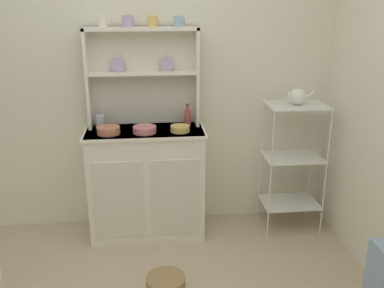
% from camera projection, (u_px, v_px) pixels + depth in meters
% --- Properties ---
extents(wall_back, '(3.84, 0.05, 2.50)m').
position_uv_depth(wall_back, '(140.00, 81.00, 3.56)').
color(wall_back, silver).
rests_on(wall_back, ground).
extents(hutch_cabinet, '(0.95, 0.45, 0.91)m').
position_uv_depth(hutch_cabinet, '(147.00, 181.00, 3.57)').
color(hutch_cabinet, white).
rests_on(hutch_cabinet, ground).
extents(hutch_shelf_unit, '(0.88, 0.18, 0.78)m').
position_uv_depth(hutch_shelf_unit, '(143.00, 70.00, 3.44)').
color(hutch_shelf_unit, silver).
rests_on(hutch_shelf_unit, hutch_cabinet).
extents(bakers_rack, '(0.48, 0.34, 1.09)m').
position_uv_depth(bakers_rack, '(293.00, 155.00, 3.60)').
color(bakers_rack, silver).
rests_on(bakers_rack, ground).
extents(floor_basket, '(0.26, 0.26, 0.17)m').
position_uv_depth(floor_basket, '(166.00, 288.00, 2.87)').
color(floor_basket, '#93754C').
rests_on(floor_basket, ground).
extents(cup_cream_0, '(0.08, 0.07, 0.09)m').
position_uv_depth(cup_cream_0, '(103.00, 21.00, 3.25)').
color(cup_cream_0, silver).
rests_on(cup_cream_0, hutch_shelf_unit).
extents(cup_lilac_1, '(0.09, 0.08, 0.09)m').
position_uv_depth(cup_lilac_1, '(128.00, 21.00, 3.27)').
color(cup_lilac_1, '#B79ECC').
rests_on(cup_lilac_1, hutch_shelf_unit).
extents(cup_gold_2, '(0.09, 0.07, 0.08)m').
position_uv_depth(cup_gold_2, '(152.00, 21.00, 3.29)').
color(cup_gold_2, '#DBB760').
rests_on(cup_gold_2, hutch_shelf_unit).
extents(cup_sky_3, '(0.09, 0.07, 0.08)m').
position_uv_depth(cup_sky_3, '(179.00, 21.00, 3.31)').
color(cup_sky_3, '#8EB2D1').
rests_on(cup_sky_3, hutch_shelf_unit).
extents(bowl_mixing_large, '(0.17, 0.17, 0.06)m').
position_uv_depth(bowl_mixing_large, '(109.00, 130.00, 3.33)').
color(bowl_mixing_large, '#C67556').
rests_on(bowl_mixing_large, hutch_cabinet).
extents(bowl_floral_medium, '(0.18, 0.18, 0.05)m').
position_uv_depth(bowl_floral_medium, '(145.00, 129.00, 3.35)').
color(bowl_floral_medium, '#D17A84').
rests_on(bowl_floral_medium, hutch_cabinet).
extents(bowl_cream_small, '(0.15, 0.15, 0.05)m').
position_uv_depth(bowl_cream_small, '(180.00, 129.00, 3.38)').
color(bowl_cream_small, '#DBB760').
rests_on(bowl_cream_small, hutch_cabinet).
extents(jam_bottle, '(0.05, 0.05, 0.18)m').
position_uv_depth(jam_bottle, '(187.00, 117.00, 3.52)').
color(jam_bottle, '#B74C47').
rests_on(jam_bottle, hutch_cabinet).
extents(utensil_jar, '(0.08, 0.08, 0.25)m').
position_uv_depth(utensil_jar, '(101.00, 121.00, 3.45)').
color(utensil_jar, '#B2B7C6').
rests_on(utensil_jar, hutch_cabinet).
extents(porcelain_teapot, '(0.22, 0.13, 0.15)m').
position_uv_depth(porcelain_teapot, '(298.00, 96.00, 3.44)').
color(porcelain_teapot, white).
rests_on(porcelain_teapot, bakers_rack).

